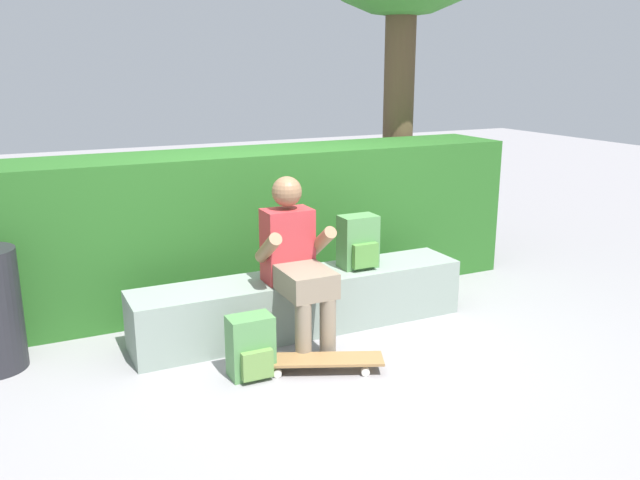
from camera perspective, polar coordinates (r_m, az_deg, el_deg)
The scene contains 7 objects.
ground_plane at distance 4.76m, azimuth -0.10°, elevation -8.85°, with size 24.00×24.00×0.00m, color gray.
bench_main at distance 4.92m, azimuth -1.53°, elevation -5.39°, with size 2.51×0.45×0.43m.
person_skater at distance 4.55m, azimuth -2.10°, elevation -1.58°, with size 0.49×0.62×1.18m.
skateboard_near_person at distance 4.33m, azimuth 0.09°, elevation -10.33°, with size 0.81×0.50×0.09m.
backpack_on_bench at distance 4.99m, azimuth 3.34°, elevation -0.22°, with size 0.28×0.23×0.40m.
backpack_on_ground at distance 4.24m, azimuth -5.95°, elevation -9.20°, with size 0.28×0.23×0.40m.
hedge_row at distance 5.57m, azimuth -6.20°, elevation 1.34°, with size 4.70×0.73×1.24m.
Camera 1 is at (-1.89, -3.92, 1.93)m, focal length 37.14 mm.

